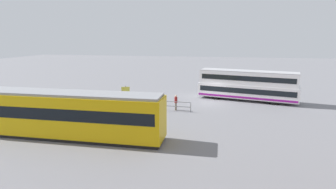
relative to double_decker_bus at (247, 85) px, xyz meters
name	(u,v)px	position (x,y,z in m)	size (l,w,h in m)	color
ground_plane	(210,103)	(4.41, 2.13, -1.92)	(160.00, 160.00, 0.00)	slate
double_decker_bus	(247,85)	(0.00, 0.00, 0.00)	(12.19, 4.98, 3.74)	white
tram_yellow	(65,114)	(15.00, 15.97, -0.03)	(15.76, 2.75, 3.64)	#E5B70C
pedestrian_near_railing	(176,101)	(7.86, 6.34, -0.95)	(0.40, 0.40, 1.68)	#4C3F2D
pedestrian_railing	(153,103)	(10.27, 6.74, -1.17)	(8.26, 0.33, 1.08)	gray
info_sign	(126,93)	(13.73, 5.89, -0.30)	(0.91, 0.29, 2.39)	slate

